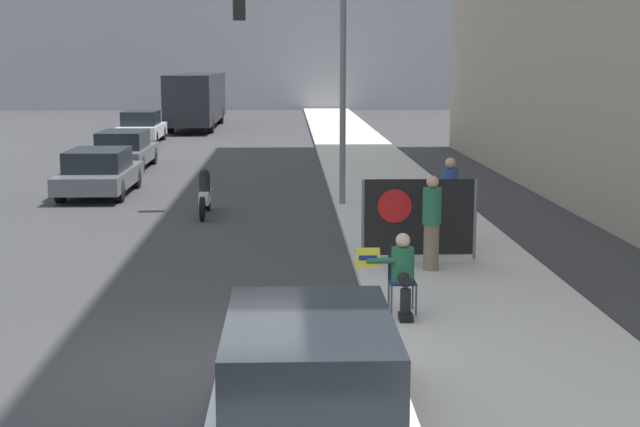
% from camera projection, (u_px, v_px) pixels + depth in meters
% --- Properties ---
extents(ground_plane, '(160.00, 160.00, 0.00)m').
position_uv_depth(ground_plane, '(206.00, 368.00, 11.42)').
color(ground_plane, '#38383A').
extents(sidewalk_curb, '(3.53, 90.00, 0.13)m').
position_uv_depth(sidewalk_curb, '(390.00, 192.00, 26.33)').
color(sidewalk_curb, beige).
rests_on(sidewalk_curb, ground_plane).
extents(seated_protester, '(0.91, 0.77, 1.22)m').
position_uv_depth(seated_protester, '(402.00, 271.00, 13.32)').
color(seated_protester, '#474C56').
rests_on(seated_protester, sidewalk_curb).
extents(jogger_on_sidewalk, '(0.34, 0.34, 1.73)m').
position_uv_depth(jogger_on_sidewalk, '(432.00, 222.00, 16.09)').
color(jogger_on_sidewalk, '#756651').
rests_on(jogger_on_sidewalk, sidewalk_curb).
extents(pedestrian_behind, '(0.34, 0.34, 1.77)m').
position_uv_depth(pedestrian_behind, '(450.00, 198.00, 18.72)').
color(pedestrian_behind, black).
rests_on(pedestrian_behind, sidewalk_curb).
extents(protest_banner, '(2.20, 0.06, 1.56)m').
position_uv_depth(protest_banner, '(418.00, 217.00, 16.91)').
color(protest_banner, slate).
rests_on(protest_banner, sidewalk_curb).
extents(traffic_light_pole, '(2.91, 2.68, 5.91)m').
position_uv_depth(traffic_light_pole, '(305.00, 53.00, 22.95)').
color(traffic_light_pole, slate).
rests_on(traffic_light_pole, sidewalk_curb).
extents(parked_car_curbside, '(1.83, 4.66, 1.52)m').
position_uv_depth(parked_car_curbside, '(309.00, 391.00, 8.58)').
color(parked_car_curbside, white).
rests_on(parked_car_curbside, ground_plane).
extents(car_on_road_nearest, '(1.85, 4.50, 1.36)m').
position_uv_depth(car_on_road_nearest, '(99.00, 172.00, 25.96)').
color(car_on_road_nearest, '#565B60').
rests_on(car_on_road_nearest, ground_plane).
extents(car_on_road_midblock, '(1.83, 4.78, 1.39)m').
position_uv_depth(car_on_road_midblock, '(124.00, 150.00, 32.22)').
color(car_on_road_midblock, '#565B60').
rests_on(car_on_road_midblock, ground_plane).
extents(car_on_road_distant, '(1.84, 4.26, 1.51)m').
position_uv_depth(car_on_road_distant, '(142.00, 127.00, 42.62)').
color(car_on_road_distant, silver).
rests_on(car_on_road_distant, ground_plane).
extents(city_bus_on_road, '(2.47, 11.85, 3.13)m').
position_uv_depth(city_bus_on_road, '(197.00, 97.00, 51.46)').
color(city_bus_on_road, '#232328').
rests_on(city_bus_on_road, ground_plane).
extents(motorcycle_on_road, '(0.28, 2.14, 1.21)m').
position_uv_depth(motorcycle_on_road, '(205.00, 195.00, 22.55)').
color(motorcycle_on_road, white).
rests_on(motorcycle_on_road, ground_plane).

